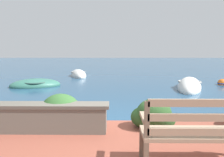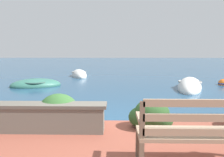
% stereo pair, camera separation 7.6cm
% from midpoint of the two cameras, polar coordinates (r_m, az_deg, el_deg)
% --- Properties ---
extents(ground_plane, '(80.00, 80.00, 0.00)m').
position_cam_midpoint_polar(ground_plane, '(4.79, -1.56, -13.39)').
color(ground_plane, navy).
extents(park_bench, '(1.50, 0.48, 0.93)m').
position_cam_midpoint_polar(park_bench, '(3.02, 21.68, -12.55)').
color(park_bench, brown).
rests_on(park_bench, patio_terrace).
extents(stone_wall, '(2.17, 0.39, 0.52)m').
position_cam_midpoint_polar(stone_wall, '(4.22, -16.44, -9.68)').
color(stone_wall, '#666056').
rests_on(stone_wall, patio_terrace).
extents(hedge_clump_left, '(0.95, 0.69, 0.65)m').
position_cam_midpoint_polar(hedge_clump_left, '(4.40, -13.90, -8.62)').
color(hedge_clump_left, '#2D5628').
rests_on(hedge_clump_left, patio_terrace).
extents(hedge_clump_centre, '(0.84, 0.60, 0.57)m').
position_cam_midpoint_polar(hedge_clump_centre, '(4.28, 10.19, -9.48)').
color(hedge_clump_centre, '#284C23').
rests_on(hedge_clump_centre, patio_terrace).
extents(rowboat_nearest, '(1.94, 3.23, 0.84)m').
position_cam_midpoint_polar(rowboat_nearest, '(10.24, 19.34, -2.07)').
color(rowboat_nearest, silver).
rests_on(rowboat_nearest, ground_plane).
extents(rowboat_mid, '(2.55, 1.90, 0.64)m').
position_cam_midpoint_polar(rowboat_mid, '(10.81, -19.57, -1.64)').
color(rowboat_mid, '#336B5B').
rests_on(rowboat_mid, ground_plane).
extents(rowboat_far, '(1.59, 2.67, 0.77)m').
position_cam_midpoint_polar(rowboat_far, '(14.15, -8.90, 0.83)').
color(rowboat_far, silver).
rests_on(rowboat_far, ground_plane).
extents(mooring_buoy, '(0.47, 0.47, 0.43)m').
position_cam_midpoint_polar(mooring_buoy, '(11.90, 26.68, -1.12)').
color(mooring_buoy, orange).
rests_on(mooring_buoy, ground_plane).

